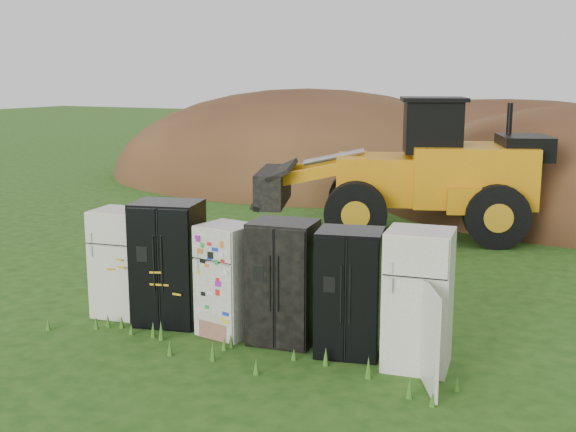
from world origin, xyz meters
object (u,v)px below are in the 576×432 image
at_px(fridge_black_right, 349,292).
at_px(fridge_leftmost, 121,262).
at_px(fridge_open_door, 418,299).
at_px(fridge_dark_mid, 283,282).
at_px(wheel_loader, 396,167).
at_px(fridge_sticker, 228,280).
at_px(fridge_black_side, 168,263).

bearing_deg(fridge_black_right, fridge_leftmost, 167.63).
distance_m(fridge_black_right, fridge_open_door, 0.97).
bearing_deg(fridge_dark_mid, wheel_loader, 88.08).
distance_m(fridge_sticker, wheel_loader, 7.58).
distance_m(fridge_black_side, fridge_sticker, 1.07).
xyz_separation_m(fridge_sticker, fridge_black_right, (1.87, 0.07, 0.04)).
bearing_deg(fridge_dark_mid, fridge_black_right, -7.87).
distance_m(fridge_dark_mid, wheel_loader, 7.53).
bearing_deg(fridge_black_right, fridge_open_door, -16.02).
bearing_deg(fridge_dark_mid, fridge_black_side, 173.66).
bearing_deg(fridge_open_door, fridge_black_side, 172.31).
bearing_deg(fridge_leftmost, fridge_sticker, -8.77).
height_order(fridge_dark_mid, fridge_open_door, fridge_open_door).
bearing_deg(wheel_loader, fridge_black_side, -119.01).
bearing_deg(fridge_black_right, wheel_loader, 90.01).
height_order(fridge_black_side, fridge_open_door, fridge_black_side).
bearing_deg(fridge_sticker, fridge_black_side, -173.31).
distance_m(fridge_leftmost, fridge_dark_mid, 2.84).
distance_m(fridge_black_side, fridge_black_right, 2.94).
xyz_separation_m(fridge_sticker, fridge_open_door, (2.84, 0.03, 0.09)).
relative_size(fridge_leftmost, fridge_black_right, 0.99).
relative_size(fridge_black_side, wheel_loader, 0.28).
xyz_separation_m(fridge_black_side, wheel_loader, (1.17, 7.50, 0.68)).
relative_size(fridge_sticker, fridge_black_right, 0.95).
xyz_separation_m(fridge_leftmost, fridge_black_side, (0.90, 0.02, 0.09)).
xyz_separation_m(fridge_open_door, wheel_loader, (-2.73, 7.51, 0.71)).
bearing_deg(fridge_black_side, fridge_black_right, -13.56).
distance_m(fridge_sticker, fridge_open_door, 2.84).
height_order(fridge_black_right, fridge_open_door, fridge_open_door).
bearing_deg(fridge_black_right, fridge_sticker, 168.92).
bearing_deg(fridge_black_side, fridge_dark_mid, -13.04).
distance_m(fridge_leftmost, fridge_sticker, 1.97).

